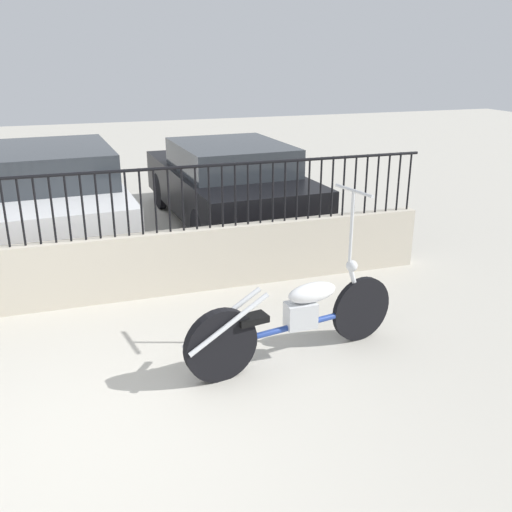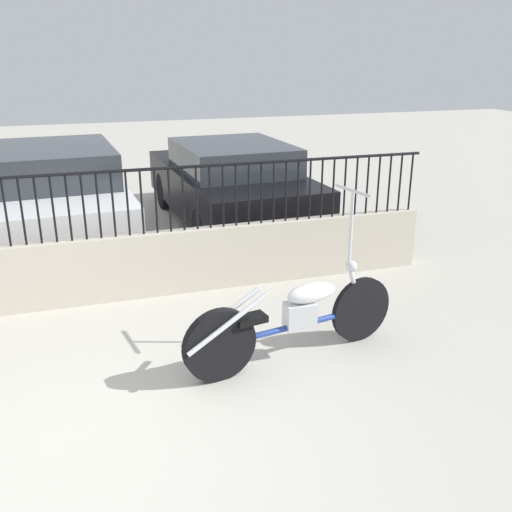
% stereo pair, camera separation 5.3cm
% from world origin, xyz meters
% --- Properties ---
extents(ground_plane, '(40.00, 40.00, 0.00)m').
position_xyz_m(ground_plane, '(0.00, 0.00, 0.00)').
color(ground_plane, '#B7B2A5').
extents(low_wall, '(8.71, 0.18, 0.75)m').
position_xyz_m(low_wall, '(0.00, 2.51, 0.38)').
color(low_wall, beige).
rests_on(low_wall, ground_plane).
extents(fence_railing, '(8.71, 0.04, 0.75)m').
position_xyz_m(fence_railing, '(0.00, 2.51, 1.24)').
color(fence_railing, black).
rests_on(fence_railing, low_wall).
extents(motorcycle_blue, '(2.16, 0.65, 1.55)m').
position_xyz_m(motorcycle_blue, '(1.87, 0.62, 0.42)').
color(motorcycle_blue, black).
rests_on(motorcycle_blue, ground_plane).
extents(car_white, '(2.08, 4.60, 1.42)m').
position_xyz_m(car_white, '(-0.11, 5.14, 0.71)').
color(car_white, black).
rests_on(car_white, ground_plane).
extents(car_black, '(2.00, 4.28, 1.34)m').
position_xyz_m(car_black, '(2.57, 5.07, 0.69)').
color(car_black, black).
rests_on(car_black, ground_plane).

